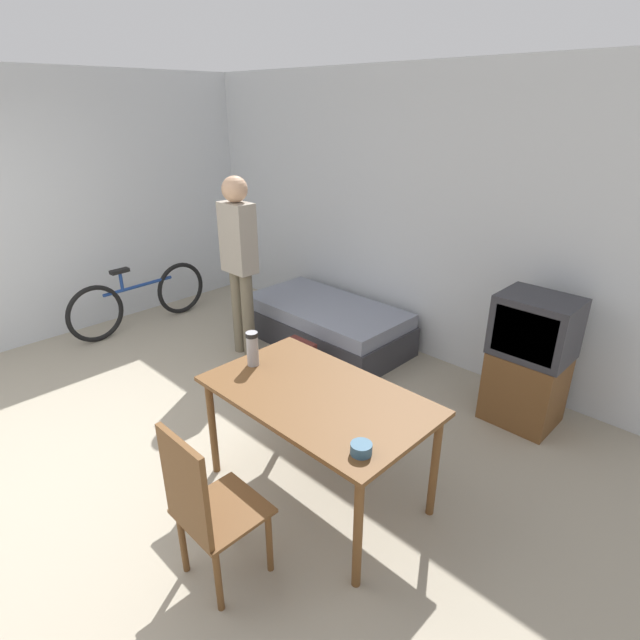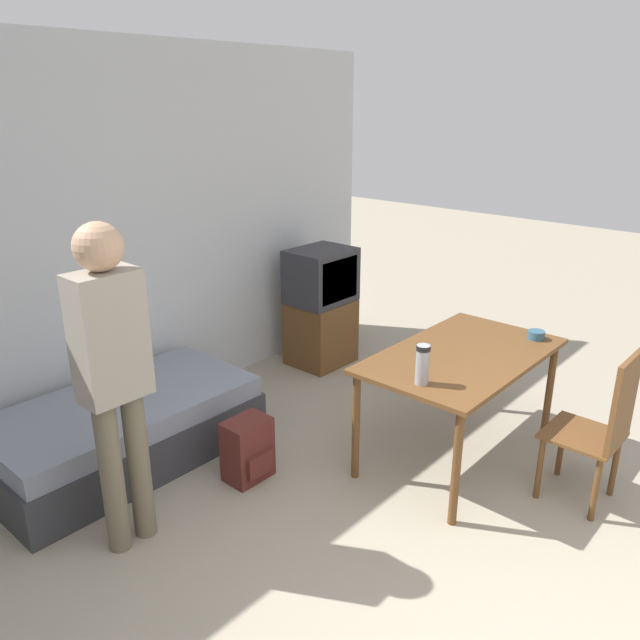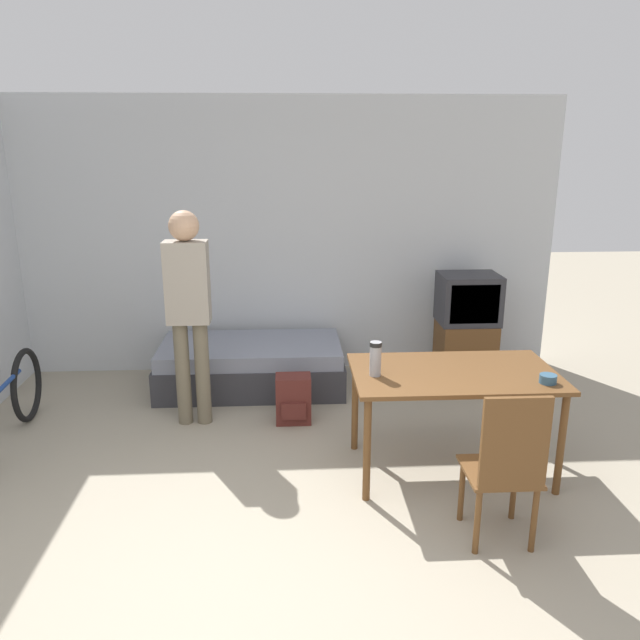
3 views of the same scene
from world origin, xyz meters
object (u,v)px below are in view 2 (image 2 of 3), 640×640
at_px(daybed, 125,429).
at_px(mate_bowl, 536,335).
at_px(backpack, 248,450).
at_px(dining_table, 462,365).
at_px(wooden_chair, 603,424).
at_px(tv, 321,307).
at_px(person_standing, 113,367).
at_px(thermos_flask, 423,363).

relative_size(daybed, mate_bowl, 15.63).
bearing_deg(mate_bowl, backpack, 146.32).
relative_size(dining_table, backpack, 3.44).
distance_m(dining_table, wooden_chair, 0.89).
bearing_deg(tv, person_standing, -161.55).
bearing_deg(dining_table, tv, 71.09).
bearing_deg(tv, mate_bowl, -91.15).
xyz_separation_m(daybed, backpack, (0.39, -0.78, -0.02)).
distance_m(tv, wooden_chair, 2.66).
height_order(dining_table, wooden_chair, wooden_chair).
xyz_separation_m(thermos_flask, mate_bowl, (1.11, -0.20, -0.10)).
bearing_deg(daybed, person_standing, -120.38).
bearing_deg(tv, dining_table, -108.91).
distance_m(daybed, wooden_chair, 2.98).
relative_size(person_standing, thermos_flask, 7.45).
relative_size(thermos_flask, mate_bowl, 2.14).
distance_m(thermos_flask, mate_bowl, 1.13).
xyz_separation_m(dining_table, thermos_flask, (-0.56, -0.05, 0.21)).
relative_size(dining_table, thermos_flask, 5.91).
distance_m(wooden_chair, person_standing, 2.73).
height_order(dining_table, thermos_flask, thermos_flask).
height_order(person_standing, backpack, person_standing).
distance_m(daybed, tv, 2.11).
bearing_deg(daybed, backpack, -63.56).
relative_size(tv, dining_table, 0.76).
bearing_deg(wooden_chair, person_standing, 138.58).
relative_size(mate_bowl, backpack, 0.27).
bearing_deg(thermos_flask, daybed, 119.00).
distance_m(wooden_chair, thermos_flask, 1.11).
relative_size(dining_table, person_standing, 0.79).
xyz_separation_m(tv, person_standing, (-2.52, -0.84, 0.51)).
bearing_deg(thermos_flask, backpack, 121.12).
distance_m(daybed, backpack, 0.87).
height_order(daybed, dining_table, dining_table).
bearing_deg(person_standing, mate_bowl, -24.67).
bearing_deg(backpack, wooden_chair, -55.74).
bearing_deg(tv, wooden_chair, -101.13).
distance_m(daybed, dining_table, 2.26).
relative_size(person_standing, mate_bowl, 15.94).
height_order(daybed, thermos_flask, thermos_flask).
relative_size(daybed, tv, 1.64).
xyz_separation_m(wooden_chair, person_standing, (-2.01, 1.77, 0.51)).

